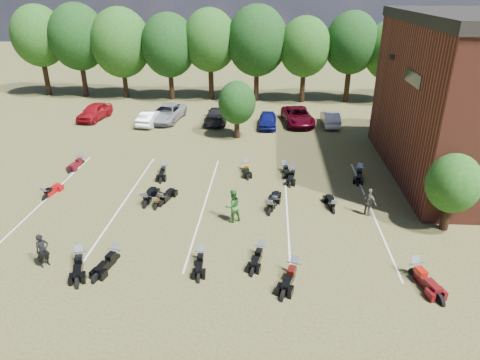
# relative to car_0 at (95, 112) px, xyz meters

# --- Properties ---
(ground) EXTENTS (160.00, 160.00, 0.00)m
(ground) POSITION_rel_car_0_xyz_m (16.43, -19.98, -0.79)
(ground) COLOR brown
(ground) RESTS_ON ground
(car_0) EXTENTS (2.56, 4.89, 1.59)m
(car_0) POSITION_rel_car_0_xyz_m (0.00, 0.00, 0.00)
(car_0) COLOR maroon
(car_0) RESTS_ON ground
(car_1) EXTENTS (2.02, 4.30, 1.36)m
(car_1) POSITION_rel_car_0_xyz_m (6.00, -1.28, -0.11)
(car_1) COLOR silver
(car_1) RESTS_ON ground
(car_2) EXTENTS (3.26, 5.89, 1.56)m
(car_2) POSITION_rel_car_0_xyz_m (7.19, 0.08, -0.01)
(car_2) COLOR gray
(car_2) RESTS_ON ground
(car_3) EXTENTS (2.16, 5.11, 1.47)m
(car_3) POSITION_rel_car_0_xyz_m (12.19, -0.12, -0.06)
(car_3) COLOR black
(car_3) RESTS_ON ground
(car_4) EXTENTS (1.65, 4.05, 1.37)m
(car_4) POSITION_rel_car_0_xyz_m (17.05, -1.25, -0.11)
(car_4) COLOR #0C0F55
(car_4) RESTS_ON ground
(car_5) EXTENTS (1.53, 4.14, 1.36)m
(car_5) POSITION_rel_car_0_xyz_m (22.96, -0.37, -0.12)
(car_5) COLOR beige
(car_5) RESTS_ON ground
(car_6) EXTENTS (3.29, 5.83, 1.54)m
(car_6) POSITION_rel_car_0_xyz_m (19.91, -0.04, -0.02)
(car_6) COLOR #510415
(car_6) RESTS_ON ground
(car_7) EXTENTS (3.38, 5.43, 1.47)m
(car_7) POSITION_rel_car_0_xyz_m (28.74, -0.38, -0.06)
(car_7) COLOR #3E3F43
(car_7) RESTS_ON ground
(person_black) EXTENTS (0.71, 0.74, 1.70)m
(person_black) POSITION_rel_car_0_xyz_m (6.79, -23.80, 0.06)
(person_black) COLOR black
(person_black) RESTS_ON ground
(person_green) EXTENTS (1.20, 1.15, 1.96)m
(person_green) POSITION_rel_car_0_xyz_m (15.32, -18.97, 0.18)
(person_green) COLOR #2D6A28
(person_green) RESTS_ON ground
(person_grey) EXTENTS (0.97, 0.99, 1.67)m
(person_grey) POSITION_rel_car_0_xyz_m (23.06, -17.72, 0.04)
(person_grey) COLOR #5A554D
(person_grey) RESTS_ON ground
(motorcycle_1) EXTENTS (1.21, 2.38, 1.27)m
(motorcycle_1) POSITION_rel_car_0_xyz_m (9.96, -23.12, -0.79)
(motorcycle_1) COLOR black
(motorcycle_1) RESTS_ON ground
(motorcycle_2) EXTENTS (1.44, 2.47, 1.31)m
(motorcycle_2) POSITION_rel_car_0_xyz_m (8.38, -23.50, -0.79)
(motorcycle_2) COLOR black
(motorcycle_2) RESTS_ON ground
(motorcycle_3) EXTENTS (1.10, 2.18, 1.16)m
(motorcycle_3) POSITION_rel_car_0_xyz_m (16.97, -22.26, -0.79)
(motorcycle_3) COLOR black
(motorcycle_3) RESTS_ON ground
(motorcycle_4) EXTENTS (0.81, 2.10, 1.14)m
(motorcycle_4) POSITION_rel_car_0_xyz_m (14.12, -22.88, -0.79)
(motorcycle_4) COLOR black
(motorcycle_4) RESTS_ON ground
(motorcycle_5) EXTENTS (1.43, 2.50, 1.33)m
(motorcycle_5) POSITION_rel_car_0_xyz_m (18.54, -23.66, -0.79)
(motorcycle_5) COLOR black
(motorcycle_5) RESTS_ON ground
(motorcycle_6) EXTENTS (1.49, 2.65, 1.41)m
(motorcycle_6) POSITION_rel_car_0_xyz_m (24.08, -23.36, -0.79)
(motorcycle_6) COLOR #500B0F
(motorcycle_6) RESTS_ON ground
(motorcycle_7) EXTENTS (1.00, 2.15, 1.15)m
(motorcycle_7) POSITION_rel_car_0_xyz_m (3.40, -17.06, -0.79)
(motorcycle_7) COLOR #990B0E
(motorcycle_7) RESTS_ON ground
(motorcycle_8) EXTENTS (0.70, 2.03, 1.12)m
(motorcycle_8) POSITION_rel_car_0_xyz_m (10.60, -17.79, -0.79)
(motorcycle_8) COLOR black
(motorcycle_8) RESTS_ON ground
(motorcycle_9) EXTENTS (0.96, 2.50, 1.37)m
(motorcycle_9) POSITION_rel_car_0_xyz_m (9.91, -17.57, -0.79)
(motorcycle_9) COLOR black
(motorcycle_9) RESTS_ON ground
(motorcycle_10) EXTENTS (1.18, 2.29, 1.22)m
(motorcycle_10) POSITION_rel_car_0_xyz_m (10.87, -17.35, -0.79)
(motorcycle_10) COLOR black
(motorcycle_10) RESTS_ON ground
(motorcycle_11) EXTENTS (1.22, 2.49, 1.33)m
(motorcycle_11) POSITION_rel_car_0_xyz_m (17.41, -17.93, -0.79)
(motorcycle_11) COLOR black
(motorcycle_11) RESTS_ON ground
(motorcycle_12) EXTENTS (0.82, 2.06, 1.12)m
(motorcycle_12) POSITION_rel_car_0_xyz_m (17.69, -17.11, -0.79)
(motorcycle_12) COLOR black
(motorcycle_12) RESTS_ON ground
(motorcycle_13) EXTENTS (0.89, 2.16, 1.17)m
(motorcycle_13) POSITION_rel_car_0_xyz_m (21.12, -17.47, -0.79)
(motorcycle_13) COLOR black
(motorcycle_13) RESTS_ON ground
(motorcycle_14) EXTENTS (0.97, 2.24, 1.21)m
(motorcycle_14) POSITION_rel_car_0_xyz_m (3.35, -11.35, -0.79)
(motorcycle_14) COLOR #510B14
(motorcycle_14) RESTS_ON ground
(motorcycle_16) EXTENTS (0.88, 2.26, 1.23)m
(motorcycle_16) POSITION_rel_car_0_xyz_m (9.87, -12.51, -0.79)
(motorcycle_16) COLOR black
(motorcycle_16) RESTS_ON ground
(motorcycle_17) EXTENTS (0.97, 2.18, 1.17)m
(motorcycle_17) POSITION_rel_car_0_xyz_m (15.62, -11.64, -0.79)
(motorcycle_17) COLOR black
(motorcycle_17) RESTS_ON ground
(motorcycle_18) EXTENTS (0.98, 2.13, 1.14)m
(motorcycle_18) POSITION_rel_car_0_xyz_m (18.42, -11.61, -0.79)
(motorcycle_18) COLOR black
(motorcycle_18) RESTS_ON ground
(motorcycle_19) EXTENTS (1.04, 2.26, 1.21)m
(motorcycle_19) POSITION_rel_car_0_xyz_m (18.97, -12.58, -0.79)
(motorcycle_19) COLOR black
(motorcycle_19) RESTS_ON ground
(motorcycle_20) EXTENTS (1.19, 2.33, 1.24)m
(motorcycle_20) POSITION_rel_car_0_xyz_m (23.63, -11.99, -0.79)
(motorcycle_20) COLOR black
(motorcycle_20) RESTS_ON ground
(tree_line) EXTENTS (56.00, 6.00, 9.79)m
(tree_line) POSITION_rel_car_0_xyz_m (15.43, 9.02, 5.52)
(tree_line) COLOR black
(tree_line) RESTS_ON ground
(young_tree_near_building) EXTENTS (2.80, 2.80, 4.16)m
(young_tree_near_building) POSITION_rel_car_0_xyz_m (26.93, -18.98, 1.96)
(young_tree_near_building) COLOR black
(young_tree_near_building) RESTS_ON ground
(young_tree_midfield) EXTENTS (3.20, 3.20, 4.70)m
(young_tree_midfield) POSITION_rel_car_0_xyz_m (14.43, -4.48, 2.30)
(young_tree_midfield) COLOR black
(young_tree_midfield) RESTS_ON ground
(parking_lines) EXTENTS (20.10, 14.00, 0.01)m
(parking_lines) POSITION_rel_car_0_xyz_m (13.43, -16.98, -0.79)
(parking_lines) COLOR silver
(parking_lines) RESTS_ON ground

